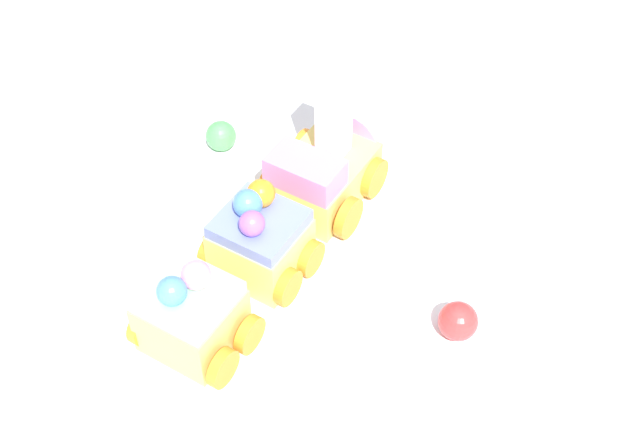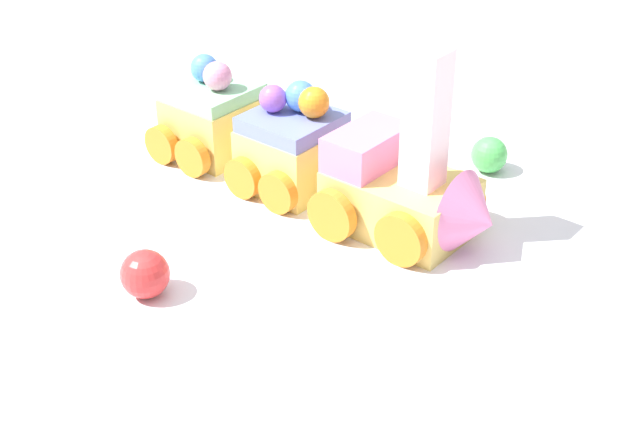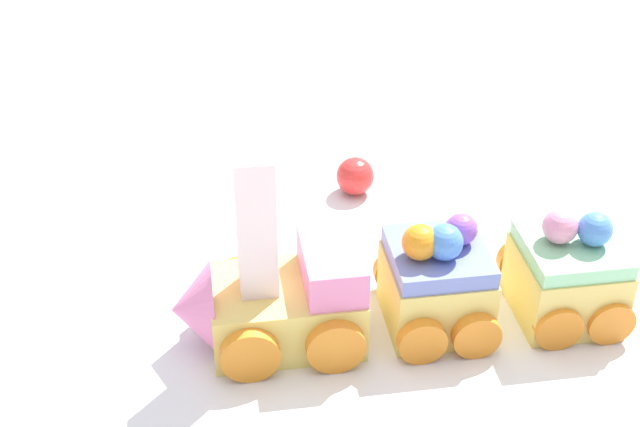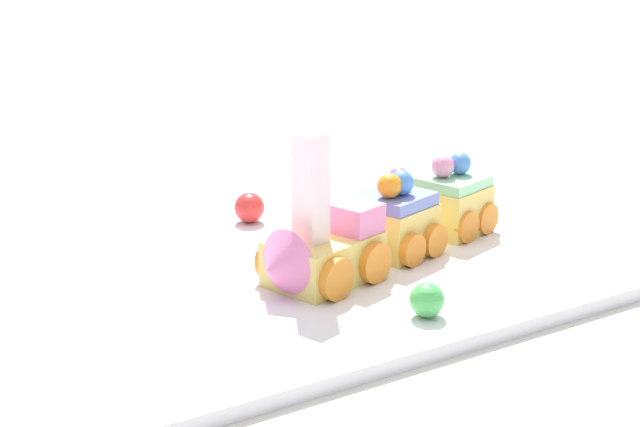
# 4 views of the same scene
# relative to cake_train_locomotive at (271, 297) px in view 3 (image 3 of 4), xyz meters

# --- Properties ---
(ground_plane) EXTENTS (10.00, 10.00, 0.00)m
(ground_plane) POSITION_rel_cake_train_locomotive_xyz_m (-0.06, -0.04, -0.04)
(ground_plane) COLOR beige
(display_board) EXTENTS (0.71, 0.37, 0.01)m
(display_board) POSITION_rel_cake_train_locomotive_xyz_m (-0.06, -0.04, -0.04)
(display_board) COLOR white
(display_board) RESTS_ON ground_plane
(cake_train_locomotive) EXTENTS (0.12, 0.09, 0.12)m
(cake_train_locomotive) POSITION_rel_cake_train_locomotive_xyz_m (0.00, 0.00, 0.00)
(cake_train_locomotive) COLOR #EACC66
(cake_train_locomotive) RESTS_ON display_board
(cake_car_blueberry) EXTENTS (0.08, 0.09, 0.07)m
(cake_car_blueberry) POSITION_rel_cake_train_locomotive_xyz_m (-0.09, -0.03, -0.00)
(cake_car_blueberry) COLOR #EACC66
(cake_car_blueberry) RESTS_ON display_board
(cake_car_mint) EXTENTS (0.08, 0.09, 0.07)m
(cake_car_mint) POSITION_rel_cake_train_locomotive_xyz_m (-0.17, -0.05, -0.00)
(cake_car_mint) COLOR #EACC66
(cake_car_mint) RESTS_ON display_board
(gumball_red) EXTENTS (0.03, 0.03, 0.03)m
(gumball_red) POSITION_rel_cake_train_locomotive_xyz_m (-0.03, -0.16, -0.02)
(gumball_red) COLOR red
(gumball_red) RESTS_ON display_board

